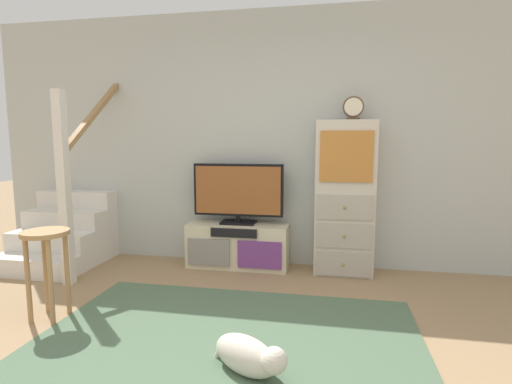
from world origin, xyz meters
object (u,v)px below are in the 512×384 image
Objects in this scene: desk_clock at (353,108)px; television at (238,192)px; dog at (249,356)px; side_cabinet at (344,198)px; bar_stool_near at (46,253)px; media_console at (238,245)px.

television is at bearing 178.57° from desk_clock.
desk_clock is at bearing 71.69° from dog.
side_cabinet is 3.10× the size of dog.
bar_stool_near reaches higher than dog.
dog is at bearing -106.62° from side_cabinet.
bar_stool_near is (-2.28, -1.47, -1.15)m from desk_clock.
television is at bearing 179.28° from side_cabinet.
dog is (1.64, -0.44, -0.39)m from bar_stool_near.
media_console is 0.57m from television.
media_console is at bearing -179.47° from side_cabinet.
bar_stool_near is 1.37× the size of dog.
media_console is 1.22m from side_cabinet.
television is at bearing 53.28° from bar_stool_near.
media_console reaches higher than dog.
desk_clock is 2.54m from dog.
desk_clock reaches higher than media_console.
side_cabinet is 2.12m from dog.
television is 0.62× the size of side_cabinet.
media_console is 1.57× the size of bar_stool_near.
television is 1.10m from side_cabinet.
side_cabinet is (1.10, 0.01, 0.54)m from media_console.
side_cabinet is at bearing 165.48° from desk_clock.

